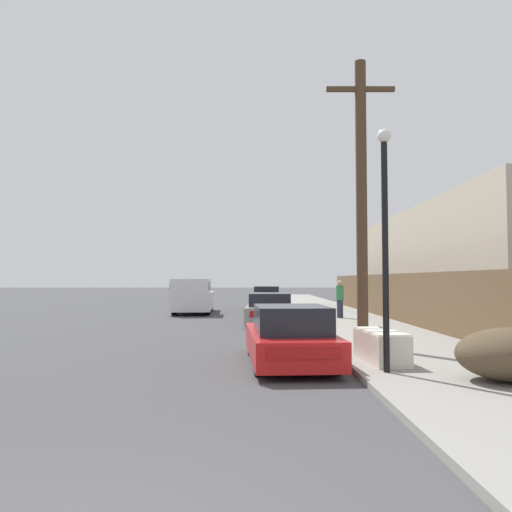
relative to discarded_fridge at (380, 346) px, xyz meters
The scene contains 11 objects.
sidewalk_curb 15.82m from the discarded_fridge, 85.06° to the left, with size 4.20×63.00×0.12m, color gray.
discarded_fridge is the anchor object (origin of this frame).
parked_sports_car_red 1.94m from the discarded_fridge, behind, with size 1.98×4.31×1.29m.
car_parked_mid 10.22m from the discarded_fridge, 101.62° to the left, with size 2.06×4.67×1.30m.
car_parked_far 20.91m from the discarded_fridge, 95.33° to the left, with size 1.98×4.67×1.42m.
pickup_truck 17.67m from the discarded_fridge, 110.12° to the left, with size 2.30×5.78×1.87m.
utility_pole 4.24m from the discarded_fridge, 87.07° to the left, with size 1.80×0.29×7.51m.
street_lamp 2.65m from the discarded_fridge, 99.14° to the right, with size 0.26×0.26×4.61m.
wooden_fence 8.96m from the discarded_fridge, 68.25° to the left, with size 0.08×34.83×1.98m, color brown.
building_right_house 16.68m from the discarded_fridge, 61.41° to the left, with size 6.00×20.45×5.36m, color beige.
pedestrian 12.04m from the discarded_fridge, 84.49° to the left, with size 0.34×0.34×1.69m.
Camera 1 is at (1.30, -2.86, 1.86)m, focal length 35.00 mm.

